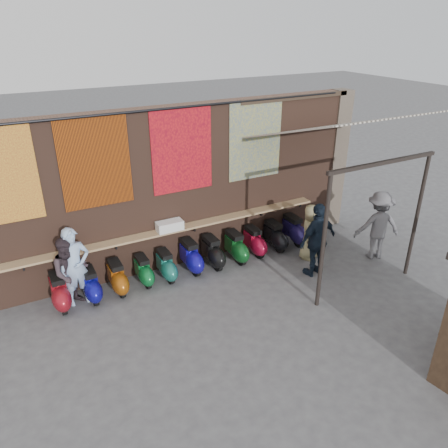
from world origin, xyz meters
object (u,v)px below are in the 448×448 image
at_px(shopper_tan, 310,232).
at_px(scooter_stool_7, 236,247).
at_px(diner_right, 70,272).
at_px(diner_left, 75,267).
at_px(shelf_box, 170,226).
at_px(shopper_navy, 317,240).
at_px(scooter_stool_5, 191,257).
at_px(scooter_stool_10, 294,230).
at_px(scooter_stool_4, 166,266).
at_px(scooter_stool_8, 254,242).
at_px(scooter_stool_0, 60,292).
at_px(scooter_stool_6, 212,252).
at_px(scooter_stool_1, 91,285).
at_px(scooter_stool_3, 144,271).
at_px(scooter_stool_9, 275,236).
at_px(shopper_grey, 378,225).
at_px(scooter_stool_2, 117,278).

bearing_deg(shopper_tan, scooter_stool_7, 128.08).
bearing_deg(diner_right, diner_left, -7.14).
distance_m(shelf_box, shopper_navy, 3.58).
bearing_deg(scooter_stool_5, diner_right, -179.08).
bearing_deg(shelf_box, scooter_stool_10, -4.09).
relative_size(scooter_stool_4, scooter_stool_8, 0.96).
relative_size(scooter_stool_0, scooter_stool_4, 1.09).
height_order(scooter_stool_6, shopper_navy, shopper_navy).
relative_size(scooter_stool_1, scooter_stool_3, 1.07).
bearing_deg(scooter_stool_9, shopper_grey, -38.03).
bearing_deg(shelf_box, diner_left, -172.66).
height_order(scooter_stool_7, shopper_navy, shopper_navy).
xyz_separation_m(scooter_stool_8, shopper_navy, (0.81, -1.56, 0.57)).
xyz_separation_m(scooter_stool_0, shopper_navy, (5.80, -1.52, 0.55)).
bearing_deg(scooter_stool_10, shopper_navy, -107.84).
distance_m(scooter_stool_10, shopper_tan, 0.93).
xyz_separation_m(scooter_stool_1, scooter_stool_6, (3.06, 0.03, 0.02)).
relative_size(scooter_stool_7, diner_right, 0.50).
bearing_deg(shopper_navy, scooter_stool_1, -23.04).
height_order(scooter_stool_8, scooter_stool_9, scooter_stool_9).
height_order(scooter_stool_5, scooter_stool_6, scooter_stool_5).
relative_size(scooter_stool_3, scooter_stool_10, 0.86).
relative_size(scooter_stool_0, scooter_stool_6, 1.00).
bearing_deg(shopper_navy, scooter_stool_10, -114.51).
bearing_deg(shopper_grey, scooter_stool_6, 0.21).
bearing_deg(shelf_box, scooter_stool_4, -130.72).
bearing_deg(shopper_grey, shopper_navy, 20.07).
bearing_deg(scooter_stool_6, scooter_stool_7, -3.37).
relative_size(scooter_stool_0, scooter_stool_1, 1.06).
xyz_separation_m(scooter_stool_1, shopper_navy, (5.13, -1.51, 0.58)).
distance_m(scooter_stool_0, shopper_grey, 7.91).
height_order(diner_left, shopper_tan, diner_left).
xyz_separation_m(scooter_stool_0, diner_right, (0.28, 0.01, 0.43)).
bearing_deg(shopper_navy, diner_left, -22.51).
bearing_deg(scooter_stool_6, shelf_box, 163.46).
relative_size(scooter_stool_2, shopper_navy, 0.42).
relative_size(scooter_stool_7, shopper_grey, 0.44).
bearing_deg(scooter_stool_3, scooter_stool_9, -0.16).
distance_m(scooter_stool_2, scooter_stool_5, 1.87).
xyz_separation_m(scooter_stool_10, diner_left, (-5.90, -0.04, 0.51)).
distance_m(scooter_stool_4, scooter_stool_7, 1.92).
relative_size(scooter_stool_7, scooter_stool_8, 1.05).
relative_size(shelf_box, shopper_tan, 0.42).
xyz_separation_m(scooter_stool_8, scooter_stool_10, (1.31, 0.01, 0.03)).
bearing_deg(shopper_navy, shopper_tan, -123.96).
distance_m(diner_right, shopper_grey, 7.62).
bearing_deg(scooter_stool_9, scooter_stool_6, -179.12).
height_order(scooter_stool_0, scooter_stool_4, scooter_stool_0).
xyz_separation_m(scooter_stool_4, scooter_stool_9, (3.18, 0.04, 0.03)).
relative_size(scooter_stool_3, scooter_stool_4, 0.96).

